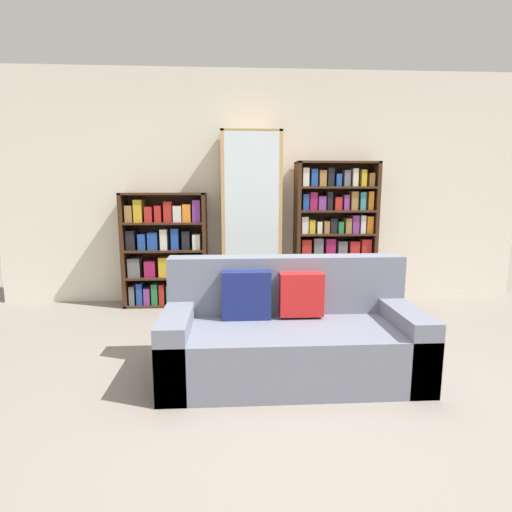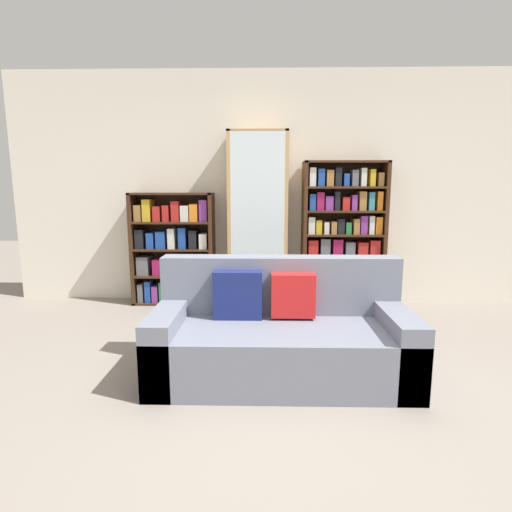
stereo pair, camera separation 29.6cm
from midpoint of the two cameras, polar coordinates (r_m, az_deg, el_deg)
The scene contains 7 objects.
ground_plane at distance 2.67m, azimuth 6.74°, elevation -20.78°, with size 16.00×16.00×0.00m, color gray.
wall_back at distance 4.83m, azimuth 4.19°, elevation 9.57°, with size 6.25×0.06×2.70m.
couch at distance 2.98m, azimuth 6.39°, elevation -11.28°, with size 1.82×0.82×0.83m.
bookshelf_left at distance 4.77m, azimuth -9.92°, elevation 0.69°, with size 0.95×0.32×1.30m.
display_cabinet at distance 4.62m, azimuth 2.10°, elevation 5.15°, with size 0.68×0.36×1.98m.
bookshelf_right at distance 4.77m, azimuth 13.97°, elevation 2.77°, with size 0.94×0.32×1.65m.
wine_bottle at distance 4.25m, azimuth 6.55°, elevation -6.71°, with size 0.09×0.09×0.39m.
Camera 2 is at (-0.10, -2.30, 1.35)m, focal length 28.00 mm.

